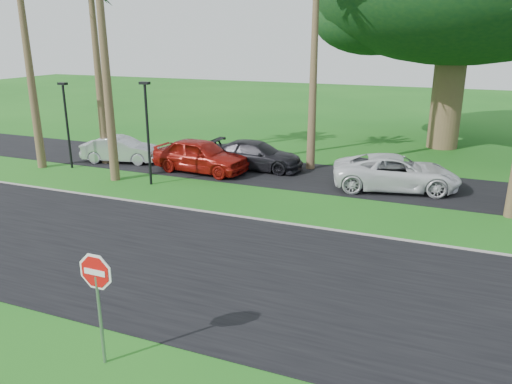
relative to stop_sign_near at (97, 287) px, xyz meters
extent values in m
plane|color=#185B16|center=(-0.50, 3.00, -1.77)|extent=(120.00, 120.00, 0.00)
cube|color=black|center=(-0.50, 5.00, -1.76)|extent=(120.00, 8.00, 0.02)
cube|color=black|center=(-0.50, 15.50, -1.76)|extent=(120.00, 5.00, 0.02)
cube|color=gray|center=(-0.50, 9.05, -1.74)|extent=(120.00, 0.12, 0.06)
cylinder|color=gray|center=(0.00, 0.00, -0.77)|extent=(0.07, 0.07, 2.00)
cylinder|color=white|center=(0.00, 0.00, 0.33)|extent=(1.05, 0.02, 1.05)
cylinder|color=red|center=(0.00, 0.00, 0.33)|extent=(0.90, 0.02, 0.90)
cube|color=white|center=(0.00, 0.00, 0.33)|extent=(0.50, 0.02, 0.12)
cone|color=brown|center=(-13.50, 12.00, 3.48)|extent=(0.44, 0.44, 10.50)
cone|color=brown|center=(-11.00, 14.00, 2.73)|extent=(0.44, 0.44, 9.00)
cone|color=brown|center=(-8.50, 11.50, 3.98)|extent=(0.44, 0.44, 11.50)
cone|color=brown|center=(-0.50, 17.00, 2.98)|extent=(0.44, 0.44, 9.50)
cylinder|color=brown|center=(5.50, 25.00, 1.23)|extent=(1.80, 1.80, 6.00)
cylinder|color=black|center=(-12.00, 12.50, 0.33)|extent=(0.12, 0.12, 4.20)
cube|color=black|center=(-12.00, 12.50, 2.51)|extent=(0.45, 0.25, 0.12)
cylinder|color=black|center=(-6.50, 11.50, 0.48)|extent=(0.12, 0.12, 4.50)
cube|color=black|center=(-6.50, 11.50, 2.81)|extent=(0.45, 0.25, 0.12)
imported|color=#B1B4B8|center=(-10.32, 14.47, -1.09)|extent=(4.36, 2.34, 1.37)
imported|color=maroon|center=(-5.40, 14.28, -0.94)|extent=(5.05, 2.37, 1.67)
imported|color=black|center=(-3.06, 15.89, -1.07)|extent=(4.85, 2.02, 1.40)
imported|color=silver|center=(4.00, 14.94, -1.01)|extent=(5.89, 3.66, 1.52)
camera|label=1|loc=(6.32, -7.05, 4.80)|focal=35.00mm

